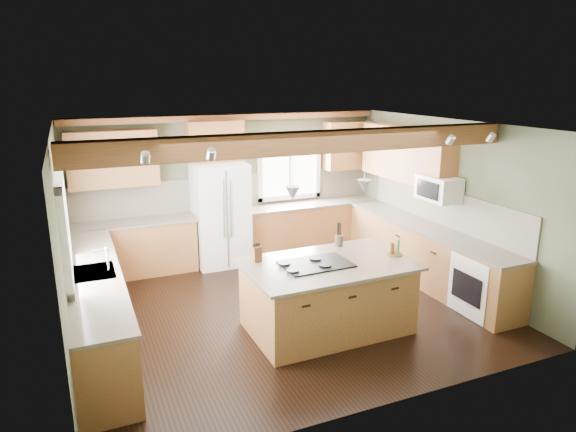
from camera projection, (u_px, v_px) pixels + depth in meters
name	position (u px, v px, depth m)	size (l,w,h in m)	color
floor	(284.00, 308.00, 7.40)	(5.60, 5.60, 0.00)	black
ceiling	(283.00, 126.00, 6.71)	(5.60, 5.60, 0.00)	silver
wall_back	(230.00, 186.00, 9.27)	(5.60, 5.60, 0.00)	#434833
wall_left	(63.00, 247.00, 5.99)	(5.00, 5.00, 0.00)	#434833
wall_right	(446.00, 202.00, 8.12)	(5.00, 5.00, 0.00)	#434833
ceiling_beam	(310.00, 142.00, 6.04)	(5.55, 0.26, 0.26)	#5B301A
soffit_trim	(230.00, 117.00, 8.86)	(5.55, 0.20, 0.10)	#5B301A
backsplash_back	(231.00, 192.00, 9.28)	(5.58, 0.03, 0.58)	brown
backsplash_right	(443.00, 207.00, 8.18)	(0.03, 3.70, 0.58)	brown
base_cab_back_left	(134.00, 249.00, 8.55)	(2.02, 0.60, 0.88)	brown
counter_back_left	(132.00, 223.00, 8.43)	(2.06, 0.64, 0.04)	#4A4136
base_cab_back_right	(311.00, 227.00, 9.80)	(2.62, 0.60, 0.88)	brown
counter_back_right	(311.00, 204.00, 9.68)	(2.66, 0.64, 0.04)	#4A4136
base_cab_left	(97.00, 308.00, 6.38)	(0.60, 3.70, 0.88)	brown
counter_left	(93.00, 273.00, 6.25)	(0.64, 3.74, 0.04)	#4A4136
base_cab_right	(425.00, 255.00, 8.28)	(0.60, 3.70, 0.88)	brown
counter_right	(427.00, 228.00, 8.15)	(0.64, 3.74, 0.04)	#4A4136
upper_cab_back_left	(113.00, 159.00, 8.19)	(1.40, 0.35, 0.90)	brown
upper_cab_over_fridge	(215.00, 141.00, 8.78)	(0.96, 0.35, 0.70)	brown
upper_cab_right	(406.00, 154.00, 8.68)	(0.35, 2.20, 0.90)	brown
upper_cab_back_corner	(347.00, 145.00, 9.82)	(0.90, 0.35, 0.90)	brown
window_left	(62.00, 225.00, 5.98)	(0.04, 1.60, 1.05)	white
window_back	(289.00, 169.00, 9.63)	(1.10, 0.04, 1.00)	white
sink	(93.00, 273.00, 6.25)	(0.50, 0.65, 0.03)	#262628
faucet	(108.00, 260.00, 6.28)	(0.02, 0.02, 0.28)	#B2B2B7
dishwasher	(106.00, 360.00, 5.23)	(0.60, 0.60, 0.84)	white
oven	(484.00, 284.00, 7.12)	(0.60, 0.72, 0.84)	white
microwave	(439.00, 188.00, 7.93)	(0.40, 0.70, 0.38)	white
pendant_left	(293.00, 193.00, 6.10)	(0.18, 0.18, 0.16)	#B2B2B7
pendant_right	(364.00, 186.00, 6.50)	(0.18, 0.18, 0.16)	#B2B2B7
refrigerator	(221.00, 215.00, 8.93)	(0.90, 0.74, 1.80)	white
island	(327.00, 297.00, 6.68)	(1.99, 1.22, 0.88)	brown
island_top	(328.00, 264.00, 6.56)	(2.13, 1.35, 0.04)	#4A4136
cooktop	(316.00, 264.00, 6.48)	(0.86, 0.58, 0.02)	black
knife_block	(256.00, 254.00, 6.57)	(0.12, 0.09, 0.20)	brown
utensil_crock	(339.00, 241.00, 7.20)	(0.11, 0.11, 0.15)	#37302C
bottle_tray	(395.00, 248.00, 6.83)	(0.22, 0.22, 0.20)	brown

